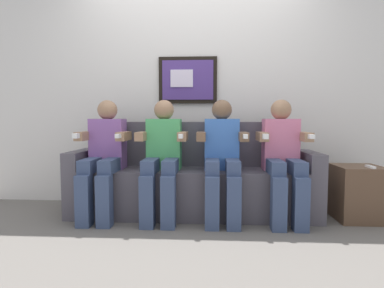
{
  "coord_description": "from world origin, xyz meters",
  "views": [
    {
      "loc": [
        0.17,
        -2.73,
        0.92
      ],
      "look_at": [
        0.0,
        0.15,
        0.7
      ],
      "focal_mm": 29.59,
      "sensor_mm": 36.0,
      "label": 1
    }
  ],
  "objects_px": {
    "person_right_center": "(222,154)",
    "side_table_right": "(358,193)",
    "couch": "(193,182)",
    "spare_remote_on_table": "(370,167)",
    "person_left_center": "(162,154)",
    "person_rightmost": "(283,155)",
    "person_leftmost": "(104,154)"
  },
  "relations": [
    {
      "from": "person_right_center",
      "to": "side_table_right",
      "type": "distance_m",
      "value": 1.3
    },
    {
      "from": "couch",
      "to": "spare_remote_on_table",
      "type": "bearing_deg",
      "value": -8.13
    },
    {
      "from": "couch",
      "to": "person_left_center",
      "type": "bearing_deg",
      "value": -148.54
    },
    {
      "from": "person_rightmost",
      "to": "person_left_center",
      "type": "bearing_deg",
      "value": 179.98
    },
    {
      "from": "person_left_center",
      "to": "person_right_center",
      "type": "distance_m",
      "value": 0.55
    },
    {
      "from": "person_leftmost",
      "to": "spare_remote_on_table",
      "type": "distance_m",
      "value": 2.4
    },
    {
      "from": "couch",
      "to": "person_leftmost",
      "type": "distance_m",
      "value": 0.89
    },
    {
      "from": "person_left_center",
      "to": "spare_remote_on_table",
      "type": "bearing_deg",
      "value": -1.75
    },
    {
      "from": "person_right_center",
      "to": "side_table_right",
      "type": "xyz_separation_m",
      "value": [
        1.25,
        0.06,
        -0.36
      ]
    },
    {
      "from": "person_leftmost",
      "to": "person_right_center",
      "type": "bearing_deg",
      "value": 0.02
    },
    {
      "from": "person_leftmost",
      "to": "person_rightmost",
      "type": "distance_m",
      "value": 1.65
    },
    {
      "from": "person_leftmost",
      "to": "person_left_center",
      "type": "bearing_deg",
      "value": 0.05
    },
    {
      "from": "person_leftmost",
      "to": "person_left_center",
      "type": "xyz_separation_m",
      "value": [
        0.55,
        0.0,
        -0.0
      ]
    },
    {
      "from": "person_right_center",
      "to": "spare_remote_on_table",
      "type": "relative_size",
      "value": 8.54
    },
    {
      "from": "person_left_center",
      "to": "person_right_center",
      "type": "xyz_separation_m",
      "value": [
        0.55,
        0.0,
        0.0
      ]
    },
    {
      "from": "person_rightmost",
      "to": "spare_remote_on_table",
      "type": "relative_size",
      "value": 8.54
    },
    {
      "from": "side_table_right",
      "to": "spare_remote_on_table",
      "type": "height_order",
      "value": "spare_remote_on_table"
    },
    {
      "from": "person_left_center",
      "to": "side_table_right",
      "type": "distance_m",
      "value": 1.84
    },
    {
      "from": "couch",
      "to": "person_rightmost",
      "type": "relative_size",
      "value": 2.12
    },
    {
      "from": "person_left_center",
      "to": "person_right_center",
      "type": "relative_size",
      "value": 1.0
    },
    {
      "from": "person_leftmost",
      "to": "spare_remote_on_table",
      "type": "bearing_deg",
      "value": -1.33
    },
    {
      "from": "spare_remote_on_table",
      "to": "couch",
      "type": "bearing_deg",
      "value": 171.87
    },
    {
      "from": "person_leftmost",
      "to": "person_right_center",
      "type": "distance_m",
      "value": 1.1
    },
    {
      "from": "couch",
      "to": "person_right_center",
      "type": "relative_size",
      "value": 2.12
    },
    {
      "from": "person_left_center",
      "to": "person_rightmost",
      "type": "xyz_separation_m",
      "value": [
        1.1,
        -0.0,
        0.0
      ]
    },
    {
      "from": "person_left_center",
      "to": "side_table_right",
      "type": "height_order",
      "value": "person_left_center"
    },
    {
      "from": "person_leftmost",
      "to": "side_table_right",
      "type": "height_order",
      "value": "person_leftmost"
    },
    {
      "from": "person_left_center",
      "to": "person_right_center",
      "type": "height_order",
      "value": "same"
    },
    {
      "from": "couch",
      "to": "spare_remote_on_table",
      "type": "distance_m",
      "value": 1.6
    },
    {
      "from": "couch",
      "to": "person_right_center",
      "type": "height_order",
      "value": "person_right_center"
    },
    {
      "from": "couch",
      "to": "person_leftmost",
      "type": "bearing_deg",
      "value": -168.46
    },
    {
      "from": "side_table_right",
      "to": "couch",
      "type": "bearing_deg",
      "value": 175.98
    }
  ]
}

